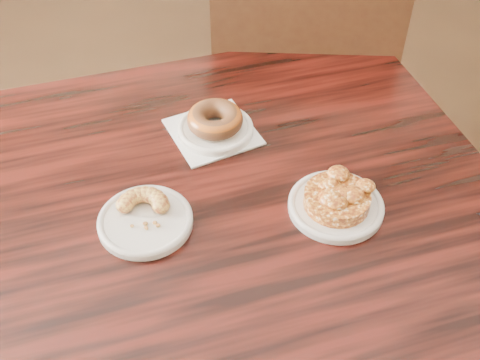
{
  "coord_description": "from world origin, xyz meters",
  "views": [
    {
      "loc": [
        -0.1,
        -0.77,
        1.53
      ],
      "look_at": [
        -0.12,
        -0.03,
        0.8
      ],
      "focal_mm": 45.0,
      "sensor_mm": 36.0,
      "label": 1
    }
  ],
  "objects_px": {
    "chair_far": "(296,100)",
    "cafe_table": "(244,317)",
    "apple_fritter": "(337,196)",
    "cruller_fragment": "(144,214)",
    "glazed_donut": "(215,119)"
  },
  "relations": [
    {
      "from": "chair_far",
      "to": "glazed_donut",
      "type": "relative_size",
      "value": 8.11
    },
    {
      "from": "cafe_table",
      "to": "glazed_donut",
      "type": "distance_m",
      "value": 0.46
    },
    {
      "from": "cafe_table",
      "to": "cruller_fragment",
      "type": "relative_size",
      "value": 9.02
    },
    {
      "from": "glazed_donut",
      "to": "apple_fritter",
      "type": "relative_size",
      "value": 0.71
    },
    {
      "from": "chair_far",
      "to": "cafe_table",
      "type": "bearing_deg",
      "value": 80.1
    },
    {
      "from": "cafe_table",
      "to": "chair_far",
      "type": "bearing_deg",
      "value": 60.17
    },
    {
      "from": "chair_far",
      "to": "apple_fritter",
      "type": "xyz_separation_m",
      "value": [
        0.02,
        -0.71,
        0.33
      ]
    },
    {
      "from": "chair_far",
      "to": "cruller_fragment",
      "type": "xyz_separation_m",
      "value": [
        -0.31,
        -0.75,
        0.33
      ]
    },
    {
      "from": "cafe_table",
      "to": "glazed_donut",
      "type": "bearing_deg",
      "value": 90.24
    },
    {
      "from": "glazed_donut",
      "to": "apple_fritter",
      "type": "height_order",
      "value": "glazed_donut"
    },
    {
      "from": "apple_fritter",
      "to": "cruller_fragment",
      "type": "distance_m",
      "value": 0.33
    },
    {
      "from": "cruller_fragment",
      "to": "chair_far",
      "type": "bearing_deg",
      "value": 67.46
    },
    {
      "from": "apple_fritter",
      "to": "cafe_table",
      "type": "bearing_deg",
      "value": 175.44
    },
    {
      "from": "cafe_table",
      "to": "cruller_fragment",
      "type": "height_order",
      "value": "cruller_fragment"
    },
    {
      "from": "glazed_donut",
      "to": "cruller_fragment",
      "type": "xyz_separation_m",
      "value": [
        -0.11,
        -0.24,
        -0.01
      ]
    }
  ]
}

